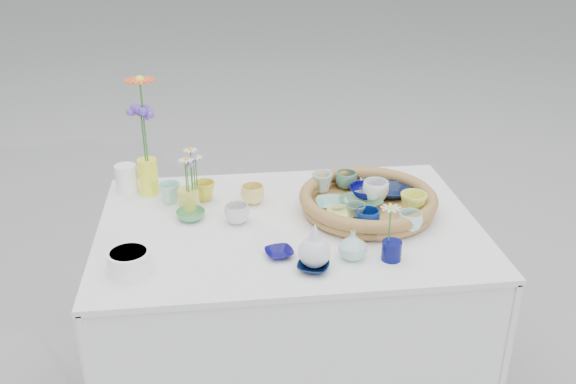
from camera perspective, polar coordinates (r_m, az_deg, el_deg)
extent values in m
imported|color=#090666|center=(2.29, 6.97, 0.02)|extent=(0.14, 0.14, 0.04)
imported|color=#0A1537|center=(2.31, 9.35, 0.01)|extent=(0.14, 0.14, 0.03)
imported|color=#DEE250|center=(2.17, 11.06, -1.12)|extent=(0.09, 0.09, 0.08)
imported|color=#407049|center=(2.21, 6.49, -1.01)|extent=(0.18, 0.18, 0.03)
imported|color=slate|center=(2.12, 6.02, -1.83)|extent=(0.07, 0.07, 0.06)
imported|color=#76B9A4|center=(2.20, 3.93, -1.10)|extent=(0.11, 0.11, 0.03)
imported|color=#A7C9C0|center=(2.32, 3.04, 0.87)|extent=(0.10, 0.10, 0.07)
imported|color=white|center=(2.26, 7.79, 0.10)|extent=(0.10, 0.10, 0.07)
imported|color=#6BA2C8|center=(2.38, 7.69, 0.80)|extent=(0.11, 0.11, 0.03)
imported|color=navy|center=(2.08, 7.08, -2.38)|extent=(0.09, 0.09, 0.06)
imported|color=#FFEB7A|center=(2.12, 4.79, -2.11)|extent=(0.12, 0.12, 0.03)
imported|color=#ACE7E2|center=(2.09, 10.80, -2.57)|extent=(0.09, 0.09, 0.06)
imported|color=#4B7B67|center=(2.35, 5.19, 1.06)|extent=(0.09, 0.09, 0.06)
imported|color=gold|center=(2.31, -7.43, 0.09)|extent=(0.08, 0.08, 0.07)
imported|color=#E5C964|center=(2.27, -3.16, -0.21)|extent=(0.11, 0.11, 0.07)
imported|color=#4B9756|center=(2.19, -8.64, -2.04)|extent=(0.11, 0.11, 0.03)
imported|color=silver|center=(2.14, -4.56, -1.95)|extent=(0.11, 0.11, 0.07)
imported|color=#0B0856|center=(1.95, -0.79, -5.45)|extent=(0.10, 0.10, 0.02)
imported|color=#9DDBC8|center=(2.31, -10.47, -0.06)|extent=(0.09, 0.09, 0.07)
imported|color=black|center=(1.89, 2.26, -6.66)|extent=(0.12, 0.12, 0.02)
imported|color=#9BC9BE|center=(1.94, 5.76, -4.69)|extent=(0.10, 0.10, 0.09)
cylinder|color=#070A4F|center=(1.95, 9.19, -5.16)|extent=(0.06, 0.06, 0.06)
cylinder|color=#FFFD2D|center=(2.38, -12.30, 1.36)|extent=(0.09, 0.09, 0.13)
cylinder|color=#D0CC48|center=(2.24, -8.82, -0.69)|extent=(0.09, 0.09, 0.08)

